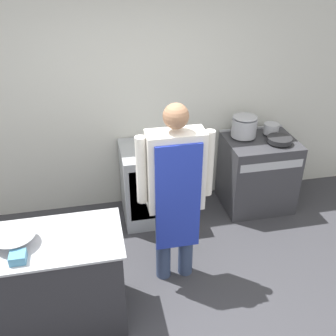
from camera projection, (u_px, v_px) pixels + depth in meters
wall_back at (137, 97)px, 4.38m from camera, size 8.00×0.05×2.70m
prep_counter at (39, 284)px, 3.18m from camera, size 1.39×0.63×0.88m
stove at (257, 173)px, 4.73m from camera, size 0.80×0.66×0.90m
fridge_unit at (150, 183)px, 4.52m from camera, size 0.64×0.65×0.89m
person_cook at (175, 187)px, 3.39m from camera, size 0.67×0.24×1.78m
mixing_bowl at (15, 239)px, 2.93m from camera, size 0.32×0.32×0.09m
small_bowl at (0, 236)px, 2.98m from camera, size 0.21×0.21×0.06m
plastic_tub at (18, 257)px, 2.77m from camera, size 0.11×0.11×0.07m
stock_pot at (244, 125)px, 4.50m from camera, size 0.29×0.29×0.26m
saute_pan at (280, 140)px, 4.41m from camera, size 0.28×0.28×0.05m
sauce_pot at (271, 129)px, 4.60m from camera, size 0.18×0.18×0.12m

